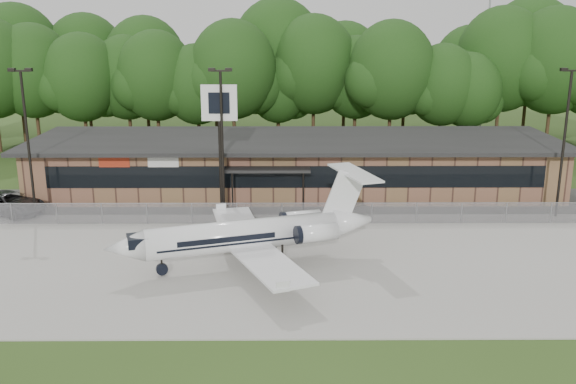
{
  "coord_description": "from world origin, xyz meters",
  "views": [
    {
      "loc": [
        -0.84,
        -25.85,
        13.37
      ],
      "look_at": [
        -0.61,
        12.0,
        3.08
      ],
      "focal_mm": 40.0,
      "sensor_mm": 36.0,
      "label": 1
    }
  ],
  "objects_px": {
    "terminal": "(295,164)",
    "suv": "(9,203)",
    "pole_sign": "(220,117)",
    "business_jet": "(252,235)"
  },
  "relations": [
    {
      "from": "business_jet",
      "to": "suv",
      "type": "height_order",
      "value": "business_jet"
    },
    {
      "from": "terminal",
      "to": "suv",
      "type": "distance_m",
      "value": 21.25
    },
    {
      "from": "suv",
      "to": "pole_sign",
      "type": "distance_m",
      "value": 16.32
    },
    {
      "from": "terminal",
      "to": "pole_sign",
      "type": "distance_m",
      "value": 10.03
    },
    {
      "from": "terminal",
      "to": "suv",
      "type": "height_order",
      "value": "terminal"
    },
    {
      "from": "business_jet",
      "to": "pole_sign",
      "type": "xyz_separation_m",
      "value": [
        -2.56,
        9.24,
        5.15
      ]
    },
    {
      "from": "terminal",
      "to": "pole_sign",
      "type": "relative_size",
      "value": 4.5
    },
    {
      "from": "pole_sign",
      "to": "business_jet",
      "type": "bearing_deg",
      "value": -74.97
    },
    {
      "from": "suv",
      "to": "pole_sign",
      "type": "bearing_deg",
      "value": -66.68
    },
    {
      "from": "business_jet",
      "to": "pole_sign",
      "type": "height_order",
      "value": "pole_sign"
    }
  ]
}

